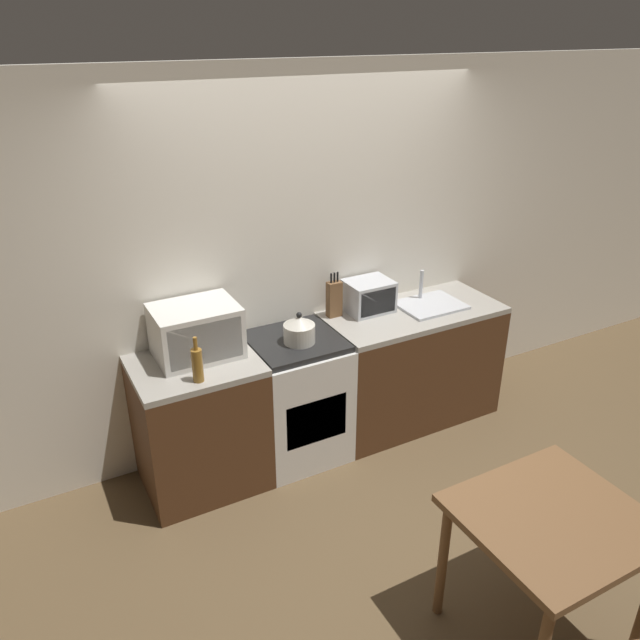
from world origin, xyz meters
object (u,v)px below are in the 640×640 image
object	(u,v)px
microwave	(196,331)
toaster_oven	(369,296)
bottle	(197,364)
stove_range	(296,397)
dining_table	(552,533)
kettle	(299,330)

from	to	relation	value
microwave	toaster_oven	xyz separation A→B (m)	(1.30, 0.06, -0.05)
bottle	toaster_oven	world-z (taller)	bottle
stove_range	bottle	xyz separation A→B (m)	(-0.73, -0.21, 0.56)
microwave	dining_table	world-z (taller)	microwave
stove_range	microwave	world-z (taller)	microwave
bottle	microwave	bearing A→B (deg)	72.25
kettle	microwave	distance (m)	0.66
kettle	bottle	bearing A→B (deg)	-167.82
kettle	microwave	world-z (taller)	microwave
kettle	stove_range	bearing A→B (deg)	97.01
toaster_oven	kettle	bearing A→B (deg)	-162.51
stove_range	toaster_oven	world-z (taller)	toaster_oven
microwave	toaster_oven	size ratio (longest dim) A/B	1.58
kettle	microwave	xyz separation A→B (m)	(-0.64, 0.15, 0.07)
bottle	dining_table	bearing A→B (deg)	-56.30
toaster_oven	dining_table	distance (m)	2.10
stove_range	bottle	distance (m)	0.95
stove_range	microwave	xyz separation A→B (m)	(-0.63, 0.09, 0.62)
toaster_oven	dining_table	xyz separation A→B (m)	(-0.28, -2.05, -0.36)
kettle	microwave	size ratio (longest dim) A/B	0.42
kettle	dining_table	distance (m)	1.91
microwave	toaster_oven	distance (m)	1.30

